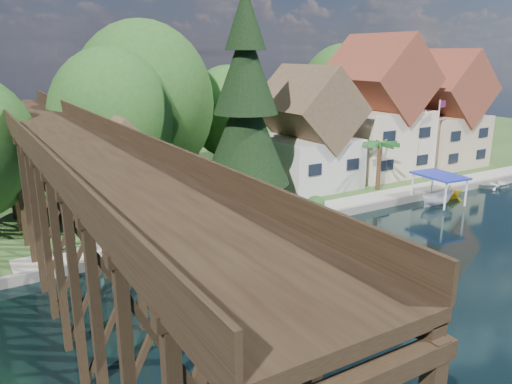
# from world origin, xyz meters

# --- Properties ---
(ground) EXTENTS (140.00, 140.00, 0.00)m
(ground) POSITION_xyz_m (0.00, 0.00, 0.00)
(ground) COLOR black
(ground) RESTS_ON ground
(bank) EXTENTS (140.00, 52.00, 0.50)m
(bank) POSITION_xyz_m (0.00, 34.00, 0.25)
(bank) COLOR #2B461C
(bank) RESTS_ON ground
(seawall) EXTENTS (60.00, 0.40, 0.62)m
(seawall) POSITION_xyz_m (4.00, 8.00, 0.31)
(seawall) COLOR slate
(seawall) RESTS_ON ground
(promenade) EXTENTS (50.00, 2.60, 0.06)m
(promenade) POSITION_xyz_m (6.00, 9.30, 0.53)
(promenade) COLOR gray
(promenade) RESTS_ON bank
(trestle_bridge) EXTENTS (4.12, 44.18, 9.30)m
(trestle_bridge) POSITION_xyz_m (-16.00, 5.17, 5.35)
(trestle_bridge) COLOR black
(trestle_bridge) RESTS_ON ground
(house_left) EXTENTS (7.64, 8.64, 11.02)m
(house_left) POSITION_xyz_m (7.00, 16.00, 5.14)
(house_left) COLOR beige
(house_left) RESTS_ON bank
(house_center) EXTENTS (8.65, 9.18, 13.89)m
(house_center) POSITION_xyz_m (16.00, 16.50, 6.42)
(house_center) COLOR beige
(house_center) RESTS_ON bank
(house_right) EXTENTS (8.15, 8.64, 12.45)m
(house_right) POSITION_xyz_m (25.00, 16.00, 5.78)
(house_right) COLOR tan
(house_right) RESTS_ON bank
(shed) EXTENTS (5.09, 5.40, 7.85)m
(shed) POSITION_xyz_m (-11.00, 14.50, 3.83)
(shed) COLOR beige
(shed) RESTS_ON bank
(bg_trees) EXTENTS (49.90, 13.30, 10.57)m
(bg_trees) POSITION_xyz_m (1.00, 21.25, 7.29)
(bg_trees) COLOR #382314
(bg_trees) RESTS_ON bank
(shrubs) EXTENTS (15.76, 2.47, 1.70)m
(shrubs) POSITION_xyz_m (-4.60, 9.26, 1.23)
(shrubs) COLOR #174218
(shrubs) RESTS_ON bank
(conifer) EXTENTS (6.84, 6.84, 16.85)m
(conifer) POSITION_xyz_m (-1.47, 12.60, 8.61)
(conifer) COLOR #382314
(conifer) RESTS_ON bank
(palm_tree) EXTENTS (3.96, 3.96, 4.65)m
(palm_tree) POSITION_xyz_m (11.47, 11.16, 4.56)
(palm_tree) COLOR #382314
(palm_tree) RESTS_ON bank
(flagpole) EXTENTS (1.19, 0.34, 7.71)m
(flagpole) POSITION_xyz_m (19.20, 11.36, 5.23)
(flagpole) COLOR white
(flagpole) RESTS_ON bank
(tugboat) EXTENTS (3.04, 1.93, 2.07)m
(tugboat) POSITION_xyz_m (-2.95, 7.02, 0.62)
(tugboat) COLOR red
(tugboat) RESTS_ON ground
(boat_white_a) EXTENTS (3.93, 3.11, 0.73)m
(boat_white_a) POSITION_xyz_m (1.72, 6.84, 0.37)
(boat_white_a) COLOR silver
(boat_white_a) RESTS_ON ground
(boat_canopy) EXTENTS (3.45, 4.36, 2.68)m
(boat_canopy) POSITION_xyz_m (13.54, 6.15, 1.15)
(boat_canopy) COLOR white
(boat_canopy) RESTS_ON ground
(boat_yellow) EXTENTS (2.93, 2.60, 1.42)m
(boat_yellow) POSITION_xyz_m (16.17, 6.91, 0.71)
(boat_yellow) COLOR yellow
(boat_yellow) RESTS_ON ground
(boat_white_b) EXTENTS (4.58, 3.83, 0.82)m
(boat_white_b) POSITION_xyz_m (23.31, 7.33, 0.41)
(boat_white_b) COLOR silver
(boat_white_b) RESTS_ON ground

